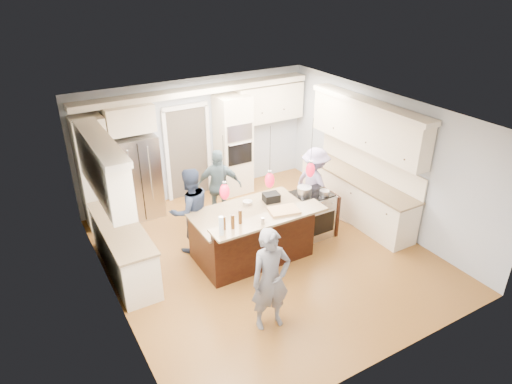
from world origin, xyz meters
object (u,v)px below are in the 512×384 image
island_range (312,214)px  person_bar_end (271,280)px  person_far_left (191,211)px  refrigerator (137,177)px  kitchen_island (252,234)px

island_range → person_bar_end: (-2.06, -1.76, 0.36)m
person_bar_end → person_far_left: size_ratio=0.99×
refrigerator → person_far_left: bearing=-75.9°
refrigerator → island_range: size_ratio=1.96×
person_bar_end → island_range: bearing=48.7°
kitchen_island → refrigerator: bearing=116.9°
person_bar_end → person_far_left: (-0.20, 2.46, 0.01)m
person_bar_end → kitchen_island: bearing=77.0°
refrigerator → island_range: bearing=-42.6°
kitchen_island → person_far_left: 1.20m
island_range → person_bar_end: 2.74m
refrigerator → person_far_left: 1.85m
refrigerator → person_far_left: (0.45, -1.79, -0.07)m
kitchen_island → person_bar_end: 1.84m
refrigerator → person_bar_end: size_ratio=1.10×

